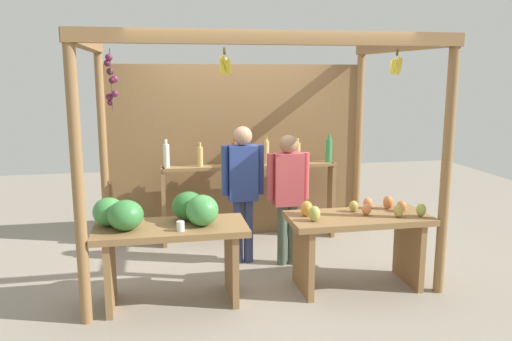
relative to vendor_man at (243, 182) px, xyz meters
The scene contains 7 objects.
ground_plane 0.94m from the vendor_man, 42.30° to the right, with size 12.00×12.00×0.00m, color gray.
market_stall 0.69m from the vendor_man, 78.88° to the left, with size 3.48×2.30×2.50m.
fruit_counter_left 1.27m from the vendor_man, 135.07° to the right, with size 1.44×0.65×1.04m.
fruit_counter_right 1.41m from the vendor_man, 41.51° to the right, with size 1.41×0.64×0.90m.
bottle_shelf_unit 0.78m from the vendor_man, 73.08° to the left, with size 2.23×0.22×1.36m.
vendor_man is the anchor object (origin of this frame).
vendor_woman 0.51m from the vendor_man, 18.24° to the right, with size 0.48×0.20×1.48m.
Camera 1 is at (-1.03, -5.47, 2.15)m, focal length 36.14 mm.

